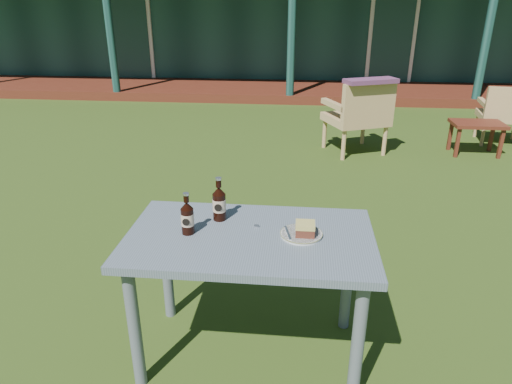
# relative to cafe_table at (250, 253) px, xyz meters

# --- Properties ---
(ground) EXTENTS (80.00, 80.00, 0.00)m
(ground) POSITION_rel_cafe_table_xyz_m (0.00, 1.60, -0.62)
(ground) COLOR #334916
(pavilion) EXTENTS (15.80, 8.30, 3.45)m
(pavilion) POSITION_rel_cafe_table_xyz_m (-0.00, 10.99, 0.99)
(pavilion) COLOR #18403A
(pavilion) RESTS_ON ground
(cafe_table) EXTENTS (1.20, 0.70, 0.72)m
(cafe_table) POSITION_rel_cafe_table_xyz_m (0.00, 0.00, 0.00)
(cafe_table) COLOR slate
(cafe_table) RESTS_ON ground
(plate) EXTENTS (0.20, 0.20, 0.01)m
(plate) POSITION_rel_cafe_table_xyz_m (0.25, 0.02, 0.11)
(plate) COLOR silver
(plate) RESTS_ON cafe_table
(cake_slice) EXTENTS (0.09, 0.09, 0.06)m
(cake_slice) POSITION_rel_cafe_table_xyz_m (0.26, 0.01, 0.15)
(cake_slice) COLOR #502519
(cake_slice) RESTS_ON plate
(fork) EXTENTS (0.04, 0.14, 0.00)m
(fork) POSITION_rel_cafe_table_xyz_m (0.18, 0.01, 0.12)
(fork) COLOR silver
(fork) RESTS_ON plate
(cola_bottle_near) EXTENTS (0.07, 0.07, 0.23)m
(cola_bottle_near) POSITION_rel_cafe_table_xyz_m (-0.17, 0.16, 0.19)
(cola_bottle_near) COLOR black
(cola_bottle_near) RESTS_ON cafe_table
(cola_bottle_far) EXTENTS (0.06, 0.07, 0.21)m
(cola_bottle_far) POSITION_rel_cafe_table_xyz_m (-0.30, -0.01, 0.19)
(cola_bottle_far) COLOR black
(cola_bottle_far) RESTS_ON cafe_table
(bottle_cap) EXTENTS (0.03, 0.03, 0.01)m
(bottle_cap) POSITION_rel_cafe_table_xyz_m (0.02, 0.09, 0.11)
(bottle_cap) COLOR silver
(bottle_cap) RESTS_ON cafe_table
(armchair_left) EXTENTS (0.85, 0.83, 0.89)m
(armchair_left) POSITION_rel_cafe_table_xyz_m (0.92, 3.58, -0.12)
(armchair_left) COLOR tan
(armchair_left) RESTS_ON ground
(armchair_right) EXTENTS (0.63, 0.60, 0.77)m
(armchair_right) POSITION_rel_cafe_table_xyz_m (2.83, 4.16, -0.19)
(armchair_right) COLOR tan
(armchair_right) RESTS_ON ground
(floral_throw) EXTENTS (0.65, 0.45, 0.05)m
(floral_throw) POSITION_rel_cafe_table_xyz_m (0.99, 3.41, 0.30)
(floral_throw) COLOR #633256
(floral_throw) RESTS_ON armchair_left
(side_table) EXTENTS (0.60, 0.40, 0.40)m
(side_table) POSITION_rel_cafe_table_xyz_m (2.35, 3.70, -0.28)
(side_table) COLOR #542114
(side_table) RESTS_ON ground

